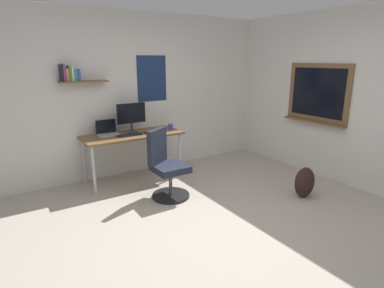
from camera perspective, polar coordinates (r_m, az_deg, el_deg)
name	(u,v)px	position (r m, az deg, el deg)	size (l,w,h in m)	color
ground_plane	(226,231)	(3.67, 6.22, -15.47)	(5.20, 5.20, 0.00)	#ADA393
wall_back	(135,94)	(5.31, -10.34, 8.83)	(5.00, 0.30, 2.60)	silver
wall_right	(363,100)	(5.13, 28.51, 7.01)	(0.22, 5.00, 2.60)	silver
desk	(133,139)	(4.98, -10.69, 0.98)	(1.52, 0.63, 0.74)	brown
office_chair	(166,169)	(4.35, -4.67, -4.46)	(0.55, 0.57, 0.95)	black
laptop	(107,131)	(4.98, -15.06, 2.22)	(0.31, 0.21, 0.23)	#ADAFB5
monitor_primary	(131,116)	(5.02, -10.92, 5.07)	(0.46, 0.17, 0.46)	#38383D
keyboard	(130,135)	(4.86, -11.22, 1.61)	(0.37, 0.13, 0.02)	black
computer_mouse	(147,132)	(4.97, -8.22, 2.11)	(0.10, 0.06, 0.03)	#262628
coffee_mug	(171,127)	(5.20, -3.89, 3.16)	(0.08, 0.08, 0.09)	#334CA5
backpack	(305,182)	(4.66, 19.70, -6.54)	(0.32, 0.22, 0.43)	black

